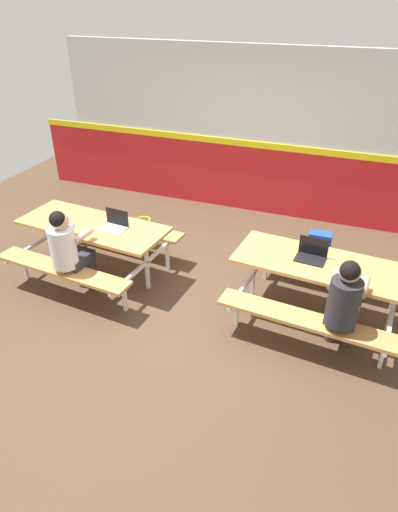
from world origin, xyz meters
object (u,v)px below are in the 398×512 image
at_px(picnic_table_left, 94,236).
at_px(laptop_silver, 115,225).
at_px(student_nearer, 68,248).
at_px(backpack_dark, 319,247).
at_px(student_further, 344,302).
at_px(picnic_table_right, 321,276).
at_px(laptop_dark, 311,255).
at_px(tote_bag_bright, 144,233).

height_order(picnic_table_left, laptop_silver, laptop_silver).
bearing_deg(student_nearer, backpack_dark, 36.27).
height_order(picnic_table_left, student_nearer, student_nearer).
relative_size(student_further, backpack_dark, 2.74).
xyz_separation_m(picnic_table_right, laptop_silver, (-2.52, -0.09, 0.21)).
xyz_separation_m(student_further, laptop_dark, (-0.42, 0.63, 0.08)).
xyz_separation_m(picnic_table_left, picnic_table_right, (2.84, 0.10, 0.00)).
distance_m(student_nearer, student_further, 3.08).
distance_m(backpack_dark, tote_bag_bright, 2.50).
distance_m(picnic_table_left, tote_bag_bright, 1.01).
bearing_deg(picnic_table_left, student_nearer, -86.13).
relative_size(picnic_table_right, student_nearer, 1.63).
xyz_separation_m(student_further, backpack_dark, (-0.43, 1.86, -0.49)).
bearing_deg(laptop_silver, laptop_dark, 3.47).
height_order(student_nearer, laptop_silver, student_nearer).
height_order(picnic_table_left, tote_bag_bright, picnic_table_left).
distance_m(picnic_table_left, student_nearer, 0.58).
relative_size(laptop_dark, tote_bag_bright, 0.78).
relative_size(student_nearer, laptop_silver, 3.58).
bearing_deg(laptop_dark, student_further, -56.45).
bearing_deg(backpack_dark, picnic_table_right, -83.04).
bearing_deg(laptop_silver, picnic_table_left, -178.21).
distance_m(picnic_table_right, tote_bag_bright, 2.76).
relative_size(picnic_table_left, picnic_table_right, 1.00).
distance_m(picnic_table_right, backpack_dark, 1.33).
bearing_deg(picnic_table_left, tote_bag_bright, 75.87).
xyz_separation_m(picnic_table_right, laptop_dark, (-0.15, 0.05, 0.21)).
height_order(picnic_table_left, laptop_dark, laptop_dark).
bearing_deg(backpack_dark, student_further, -77.00).
distance_m(picnic_table_right, student_nearer, 2.88).
height_order(student_nearer, tote_bag_bright, student_nearer).
relative_size(picnic_table_right, laptop_dark, 5.84).
bearing_deg(student_further, picnic_table_right, 115.14).
bearing_deg(tote_bag_bright, picnic_table_left, -104.13).
bearing_deg(tote_bag_bright, backpack_dark, 10.81).
bearing_deg(student_further, backpack_dark, 103.00).
xyz_separation_m(picnic_table_right, backpack_dark, (-0.16, 1.28, -0.36)).
bearing_deg(tote_bag_bright, laptop_silver, -84.12).
xyz_separation_m(laptop_dark, tote_bag_bright, (-2.46, 0.76, -0.59)).
height_order(backpack_dark, tote_bag_bright, backpack_dark).
bearing_deg(picnic_table_left, laptop_dark, 3.27).
height_order(laptop_silver, tote_bag_bright, laptop_silver).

